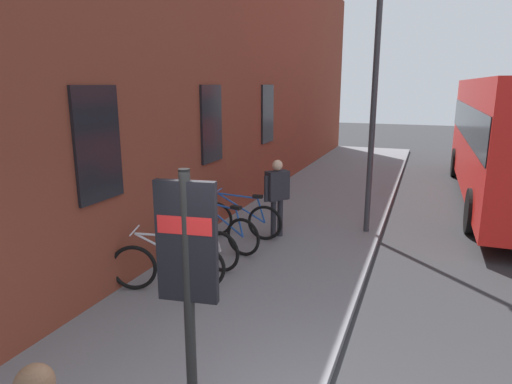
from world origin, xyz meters
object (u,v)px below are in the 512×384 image
(bicycle_under_window, at_px, (241,219))
(pedestrian_by_facade, at_px, (277,190))
(bicycle_mid_rack, at_px, (221,231))
(street_lamp, at_px, (375,85))
(bicycle_far_end, at_px, (168,266))
(transit_info_sign, at_px, (187,259))
(bicycle_by_door, at_px, (195,245))

(bicycle_under_window, relative_size, pedestrian_by_facade, 1.10)
(bicycle_mid_rack, height_order, pedestrian_by_facade, pedestrian_by_facade)
(bicycle_under_window, height_order, street_lamp, street_lamp)
(bicycle_far_end, relative_size, transit_info_sign, 0.70)
(street_lamp, bearing_deg, bicycle_by_door, 140.24)
(bicycle_under_window, height_order, transit_info_sign, transit_info_sign)
(bicycle_by_door, height_order, bicycle_mid_rack, same)
(bicycle_by_door, relative_size, bicycle_under_window, 1.00)
(transit_info_sign, distance_m, street_lamp, 6.46)
(transit_info_sign, relative_size, street_lamp, 0.46)
(bicycle_under_window, relative_size, street_lamp, 0.34)
(bicycle_under_window, distance_m, transit_info_sign, 5.26)
(bicycle_by_door, xyz_separation_m, transit_info_sign, (-3.20, -1.72, 1.21))
(bicycle_far_end, xyz_separation_m, street_lamp, (4.00, -2.45, 2.68))
(pedestrian_by_facade, height_order, street_lamp, street_lamp)
(bicycle_far_end, xyz_separation_m, transit_info_sign, (-2.24, -1.65, 1.21))
(bicycle_far_end, distance_m, bicycle_by_door, 0.97)
(bicycle_mid_rack, distance_m, pedestrian_by_facade, 1.48)
(bicycle_far_end, relative_size, pedestrian_by_facade, 1.04)
(bicycle_far_end, relative_size, bicycle_under_window, 0.95)
(bicycle_mid_rack, xyz_separation_m, bicycle_under_window, (0.81, -0.07, 0.00))
(bicycle_by_door, xyz_separation_m, pedestrian_by_facade, (2.00, -0.83, 0.60))
(street_lamp, bearing_deg, bicycle_far_end, 148.48)
(bicycle_far_end, bearing_deg, bicycle_by_door, 4.38)
(bicycle_mid_rack, distance_m, bicycle_under_window, 0.81)
(bicycle_under_window, xyz_separation_m, transit_info_sign, (-4.88, -1.57, 1.21))
(bicycle_by_door, relative_size, pedestrian_by_facade, 1.10)
(bicycle_mid_rack, xyz_separation_m, street_lamp, (2.17, -2.44, 2.68))
(bicycle_far_end, height_order, pedestrian_by_facade, pedestrian_by_facade)
(bicycle_mid_rack, bearing_deg, pedestrian_by_facade, -33.23)
(bicycle_by_door, xyz_separation_m, street_lamp, (3.03, -2.52, 2.68))
(transit_info_sign, height_order, pedestrian_by_facade, transit_info_sign)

